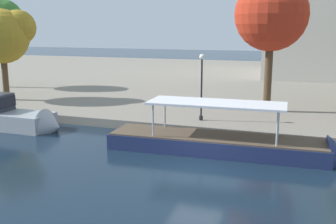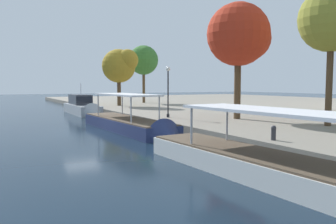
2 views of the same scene
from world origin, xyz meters
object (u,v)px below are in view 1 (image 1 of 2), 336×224
object	(u,v)px
lamp_post	(202,81)
tree_1	(272,14)
tour_boat_1	(232,148)
tree_4	(2,20)
tree_0	(6,35)

from	to	relation	value
lamp_post	tree_1	xyz separation A→B (m)	(3.99, 4.97, 4.57)
tour_boat_1	tree_4	xyz separation A→B (m)	(-27.04, 13.37, 7.38)
tree_1	tree_4	distance (m)	28.16
lamp_post	tree_0	world-z (taller)	tree_0
tree_0	lamp_post	bearing A→B (deg)	-7.28
tour_boat_1	tree_1	xyz separation A→B (m)	(0.89, 9.83, 7.56)
tree_0	tree_4	world-z (taller)	tree_4
tour_boat_1	lamp_post	xyz separation A→B (m)	(-3.10, 4.86, 2.99)
lamp_post	tree_4	world-z (taller)	tree_4
tree_0	tour_boat_1	bearing A→B (deg)	-18.64
tour_boat_1	tree_1	size ratio (longest dim) A/B	1.35
tour_boat_1	tree_4	world-z (taller)	tree_4
tour_boat_1	tree_0	xyz separation A→B (m)	(-21.29, 7.18, 5.99)
lamp_post	tree_1	bearing A→B (deg)	51.25
lamp_post	tree_4	xyz separation A→B (m)	(-23.94, 8.51, 4.38)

